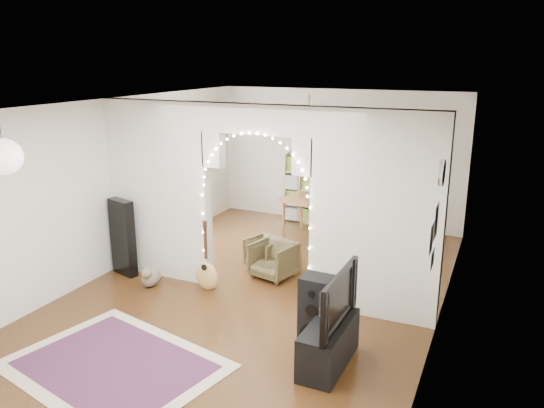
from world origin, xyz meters
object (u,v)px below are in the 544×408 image
at_px(dining_table, 316,203).
at_px(dining_chair_left, 265,252).
at_px(bookcase, 318,190).
at_px(dining_chair_right, 274,260).
at_px(media_console, 329,344).
at_px(floor_speaker, 316,313).
at_px(acoustic_guitar, 206,265).

bearing_deg(dining_table, dining_chair_left, -88.55).
relative_size(bookcase, dining_chair_right, 2.30).
xyz_separation_m(bookcase, dining_chair_right, (0.31, -2.91, -0.43)).
bearing_deg(dining_chair_left, media_console, -33.24).
xyz_separation_m(bookcase, dining_table, (0.30, -0.91, -0.03)).
height_order(floor_speaker, media_console, floor_speaker).
distance_m(bookcase, dining_table, 0.96).
relative_size(acoustic_guitar, bookcase, 0.64).
height_order(media_console, dining_chair_right, dining_chair_right).
bearing_deg(media_console, dining_table, 112.71).
bearing_deg(bookcase, dining_chair_left, -71.26).
distance_m(acoustic_guitar, dining_chair_left, 1.25).
bearing_deg(media_console, bookcase, 112.08).
distance_m(acoustic_guitar, bookcase, 3.78).
relative_size(bookcase, dining_chair_left, 2.64).
bearing_deg(acoustic_guitar, dining_table, 83.24).
height_order(dining_chair_left, dining_chair_right, dining_chair_right).
distance_m(floor_speaker, dining_chair_left, 2.60).
distance_m(media_console, bookcase, 5.25).
distance_m(dining_chair_left, dining_chair_right, 0.44).
distance_m(floor_speaker, media_console, 0.42).
distance_m(dining_table, dining_chair_left, 1.74).
xyz_separation_m(acoustic_guitar, bookcase, (0.38, 3.75, 0.32)).
xyz_separation_m(media_console, dining_chair_right, (-1.54, 1.99, 0.03)).
bearing_deg(dining_chair_right, dining_chair_left, 145.62).
relative_size(acoustic_guitar, dining_chair_left, 1.68).
height_order(acoustic_guitar, media_console, acoustic_guitar).
bearing_deg(bookcase, floor_speaker, -52.51).
xyz_separation_m(floor_speaker, dining_table, (-1.31, 3.71, 0.23)).
bearing_deg(bookcase, acoustic_guitar, -77.52).
relative_size(dining_chair_left, dining_chair_right, 0.87).
bearing_deg(dining_table, acoustic_guitar, -92.56).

